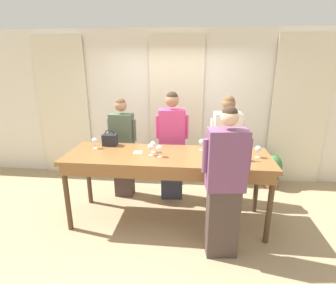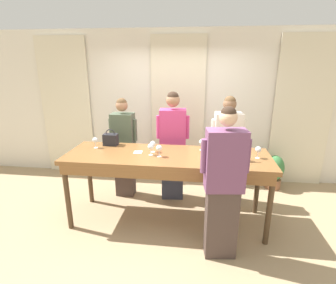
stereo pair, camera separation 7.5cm
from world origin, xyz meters
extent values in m
plane|color=tan|center=(0.00, 0.00, 0.00)|extent=(18.00, 18.00, 0.00)
cube|color=silver|center=(0.00, 1.61, 1.40)|extent=(12.00, 0.06, 2.80)
cube|color=beige|center=(-2.22, 1.55, 1.34)|extent=(1.00, 0.03, 2.69)
cube|color=beige|center=(0.00, 1.55, 1.34)|extent=(1.00, 0.03, 2.69)
cube|color=beige|center=(2.22, 1.55, 1.34)|extent=(1.00, 0.03, 2.69)
cube|color=brown|center=(0.00, 0.00, 0.99)|extent=(2.78, 0.87, 0.06)
cube|color=brown|center=(0.00, -0.42, 0.90)|extent=(2.67, 0.03, 0.12)
cylinder|color=#4C3823|center=(-1.31, -0.36, 0.48)|extent=(0.07, 0.07, 0.96)
cylinder|color=#4C3823|center=(1.31, -0.36, 0.48)|extent=(0.07, 0.07, 0.96)
cylinder|color=#4C3823|center=(-1.31, 0.36, 0.48)|extent=(0.07, 0.07, 0.96)
cylinder|color=#4C3823|center=(1.31, 0.36, 0.48)|extent=(0.07, 0.07, 0.96)
cylinder|color=black|center=(0.97, -0.11, 1.11)|extent=(0.08, 0.08, 0.18)
cone|color=black|center=(0.97, -0.11, 1.22)|extent=(0.08, 0.08, 0.04)
cylinder|color=black|center=(0.97, -0.11, 1.29)|extent=(0.03, 0.03, 0.09)
cylinder|color=beige|center=(0.97, -0.11, 1.10)|extent=(0.08, 0.08, 0.07)
cube|color=#232328|center=(-0.90, 0.31, 1.11)|extent=(0.21, 0.13, 0.17)
torus|color=#232328|center=(-0.90, 0.31, 1.20)|extent=(0.14, 0.01, 0.14)
cylinder|color=white|center=(-1.07, 0.15, 1.02)|extent=(0.06, 0.06, 0.00)
cylinder|color=white|center=(-1.07, 0.15, 1.07)|extent=(0.01, 0.01, 0.08)
sphere|color=white|center=(-1.07, 0.15, 1.14)|extent=(0.08, 0.08, 0.08)
cylinder|color=white|center=(-0.10, -0.10, 1.02)|extent=(0.06, 0.06, 0.00)
cylinder|color=white|center=(-0.10, -0.10, 1.07)|extent=(0.01, 0.01, 0.08)
sphere|color=white|center=(-0.10, -0.10, 1.14)|extent=(0.08, 0.08, 0.08)
cylinder|color=white|center=(0.46, 0.24, 1.02)|extent=(0.06, 0.06, 0.00)
cylinder|color=white|center=(0.46, 0.24, 1.07)|extent=(0.01, 0.01, 0.08)
sphere|color=white|center=(0.46, 0.24, 1.14)|extent=(0.08, 0.08, 0.08)
cylinder|color=white|center=(1.19, 0.01, 1.02)|extent=(0.06, 0.06, 0.00)
cylinder|color=white|center=(1.19, 0.01, 1.07)|extent=(0.01, 0.01, 0.08)
sphere|color=white|center=(1.19, 0.01, 1.14)|extent=(0.08, 0.08, 0.08)
cylinder|color=white|center=(-0.22, -0.05, 1.02)|extent=(0.06, 0.06, 0.00)
cylinder|color=white|center=(-0.22, -0.05, 1.07)|extent=(0.01, 0.01, 0.08)
sphere|color=white|center=(-0.22, -0.05, 1.14)|extent=(0.08, 0.08, 0.08)
cylinder|color=white|center=(-0.21, 0.07, 1.02)|extent=(0.06, 0.06, 0.00)
cylinder|color=white|center=(-0.21, 0.07, 1.07)|extent=(0.01, 0.01, 0.08)
sphere|color=white|center=(-0.21, 0.07, 1.14)|extent=(0.08, 0.08, 0.08)
cube|color=white|center=(-0.41, 0.03, 1.02)|extent=(0.12, 0.12, 0.00)
cube|color=#473833|center=(-0.82, 0.69, 0.40)|extent=(0.31, 0.21, 0.80)
cube|color=#4C5B47|center=(-0.82, 0.69, 1.12)|extent=(0.36, 0.25, 0.63)
sphere|color=#9E7051|center=(-0.82, 0.69, 1.56)|extent=(0.19, 0.19, 0.19)
sphere|color=brown|center=(-0.82, 0.69, 1.60)|extent=(0.17, 0.17, 0.17)
cylinder|color=#4C5B47|center=(-0.62, 0.68, 1.16)|extent=(0.07, 0.07, 0.35)
cylinder|color=#4C5B47|center=(-1.02, 0.69, 1.16)|extent=(0.07, 0.07, 0.35)
cube|color=#383D51|center=(0.00, 0.69, 0.42)|extent=(0.37, 0.24, 0.85)
cube|color=#C63D7A|center=(0.00, 0.69, 1.18)|extent=(0.43, 0.28, 0.67)
sphere|color=#9E7051|center=(0.00, 0.69, 1.66)|extent=(0.21, 0.21, 0.21)
sphere|color=#332319|center=(0.00, 0.69, 1.70)|extent=(0.19, 0.19, 0.19)
cylinder|color=#C63D7A|center=(0.23, 0.71, 1.23)|extent=(0.08, 0.08, 0.37)
cylinder|color=#C63D7A|center=(-0.23, 0.67, 1.23)|extent=(0.08, 0.08, 0.37)
cube|color=#473833|center=(0.86, 0.69, 0.41)|extent=(0.36, 0.24, 0.83)
cube|color=silver|center=(0.86, 0.69, 1.16)|extent=(0.43, 0.28, 0.66)
sphere|color=brown|center=(0.86, 0.69, 1.62)|extent=(0.20, 0.20, 0.20)
sphere|color=brown|center=(0.86, 0.69, 1.65)|extent=(0.18, 0.18, 0.18)
cylinder|color=silver|center=(1.08, 0.70, 1.20)|extent=(0.08, 0.08, 0.36)
cylinder|color=silver|center=(0.63, 0.67, 1.20)|extent=(0.08, 0.08, 0.36)
cube|color=#473833|center=(0.71, -0.63, 0.43)|extent=(0.38, 0.25, 0.87)
cube|color=#704266|center=(0.71, -0.63, 1.21)|extent=(0.45, 0.29, 0.69)
sphere|color=#DBAD89|center=(0.71, -0.63, 1.68)|extent=(0.19, 0.19, 0.19)
sphere|color=#332319|center=(0.71, -0.63, 1.72)|extent=(0.17, 0.17, 0.17)
cylinder|color=#704266|center=(0.48, -0.65, 1.26)|extent=(0.08, 0.08, 0.38)
cylinder|color=#704266|center=(0.95, -0.60, 1.26)|extent=(0.08, 0.08, 0.38)
cylinder|color=#935B3D|center=(1.79, 1.25, 0.09)|extent=(0.27, 0.27, 0.18)
ellipsoid|color=#38753D|center=(1.79, 1.25, 0.39)|extent=(0.33, 0.33, 0.47)
camera|label=1|loc=(0.36, -3.33, 2.24)|focal=28.00mm
camera|label=2|loc=(0.43, -3.32, 2.24)|focal=28.00mm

